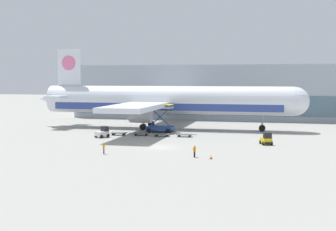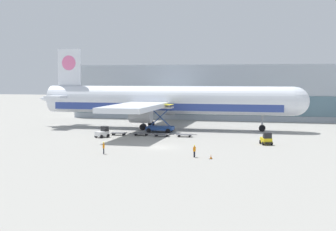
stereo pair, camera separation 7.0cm
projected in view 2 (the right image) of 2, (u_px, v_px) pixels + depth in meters
name	position (u px, v px, depth m)	size (l,w,h in m)	color
ground_plane	(161.00, 147.00, 72.43)	(400.00, 400.00, 0.00)	#9E9B93
terminal_building	(245.00, 92.00, 123.92)	(90.00, 18.20, 14.00)	#9EA8B2
airplane_main	(163.00, 101.00, 97.92)	(58.04, 48.01, 17.00)	silver
scissor_lift_loader	(160.00, 122.00, 92.21)	(5.20, 3.37, 5.50)	#284C99
baggage_tug_foreground	(266.00, 139.00, 75.04)	(2.24, 2.75, 2.00)	yellow
baggage_tug_mid	(103.00, 133.00, 84.23)	(2.48, 2.81, 2.00)	silver
baggage_dolly_lead	(119.00, 133.00, 87.47)	(3.75, 1.73, 0.48)	#56565B
baggage_dolly_second	(141.00, 133.00, 87.05)	(3.75, 1.73, 0.48)	#56565B
baggage_dolly_third	(162.00, 134.00, 85.46)	(3.75, 1.73, 0.48)	#56565B
baggage_dolly_trail	(185.00, 135.00, 85.00)	(3.75, 1.73, 0.48)	#56565B
ground_crew_near	(104.00, 147.00, 65.87)	(0.29, 0.56, 1.72)	black
ground_crew_far	(194.00, 150.00, 63.21)	(0.32, 0.54, 1.66)	black
traffic_cone_near	(211.00, 157.00, 61.92)	(0.40, 0.40, 0.58)	black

